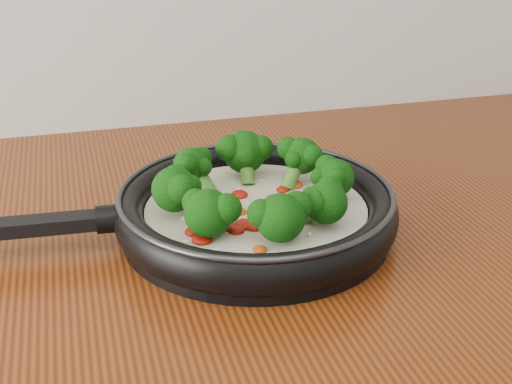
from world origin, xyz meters
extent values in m
cylinder|color=black|center=(0.07, 1.09, 0.91)|extent=(0.32, 0.32, 0.01)
torus|color=black|center=(0.07, 1.09, 0.93)|extent=(0.33, 0.33, 0.03)
torus|color=#2D2D33|center=(0.07, 1.09, 0.95)|extent=(0.32, 0.32, 0.01)
cube|color=black|center=(-0.17, 1.10, 0.93)|extent=(0.18, 0.04, 0.02)
cylinder|color=black|center=(-0.09, 1.10, 0.93)|extent=(0.03, 0.03, 0.03)
cylinder|color=beige|center=(0.07, 1.09, 0.92)|extent=(0.26, 0.26, 0.02)
ellipsoid|color=#961407|center=(0.16, 1.12, 0.93)|extent=(0.03, 0.03, 0.01)
ellipsoid|color=#961407|center=(0.07, 1.07, 0.93)|extent=(0.03, 0.03, 0.01)
ellipsoid|color=#B73F0B|center=(0.14, 1.07, 0.93)|extent=(0.02, 0.02, 0.01)
ellipsoid|color=#961407|center=(-0.01, 1.03, 0.93)|extent=(0.02, 0.02, 0.01)
ellipsoid|color=#961407|center=(0.06, 1.12, 0.93)|extent=(0.03, 0.03, 0.01)
ellipsoid|color=#B73F0B|center=(0.07, 1.06, 0.93)|extent=(0.03, 0.03, 0.01)
ellipsoid|color=#961407|center=(0.03, 1.04, 0.93)|extent=(0.02, 0.02, 0.01)
ellipsoid|color=#961407|center=(0.02, 1.05, 0.93)|extent=(0.02, 0.02, 0.01)
ellipsoid|color=#B73F0B|center=(0.12, 1.13, 0.93)|extent=(0.03, 0.03, 0.01)
ellipsoid|color=#961407|center=(0.04, 1.09, 0.93)|extent=(0.02, 0.02, 0.01)
ellipsoid|color=#961407|center=(0.09, 1.10, 0.93)|extent=(0.02, 0.02, 0.01)
ellipsoid|color=#B73F0B|center=(0.16, 1.09, 0.93)|extent=(0.02, 0.02, 0.01)
ellipsoid|color=#961407|center=(0.11, 1.09, 0.93)|extent=(0.02, 0.02, 0.01)
ellipsoid|color=#961407|center=(0.15, 1.09, 0.93)|extent=(0.02, 0.02, 0.01)
ellipsoid|color=#B73F0B|center=(0.04, 1.08, 0.93)|extent=(0.02, 0.02, 0.01)
ellipsoid|color=#961407|center=(0.12, 1.09, 0.93)|extent=(0.03, 0.03, 0.01)
ellipsoid|color=#961407|center=(0.11, 1.12, 0.93)|extent=(0.02, 0.02, 0.01)
ellipsoid|color=#B73F0B|center=(0.08, 1.06, 0.93)|extent=(0.02, 0.02, 0.01)
ellipsoid|color=#961407|center=(-0.01, 1.05, 0.93)|extent=(0.03, 0.03, 0.01)
ellipsoid|color=#961407|center=(0.00, 1.04, 0.93)|extent=(0.02, 0.02, 0.01)
ellipsoid|color=#B73F0B|center=(0.04, 0.99, 0.93)|extent=(0.02, 0.02, 0.01)
ellipsoid|color=#961407|center=(0.04, 1.05, 0.93)|extent=(0.03, 0.03, 0.01)
ellipsoid|color=#961407|center=(0.05, 1.04, 0.93)|extent=(0.03, 0.03, 0.01)
ellipsoid|color=#B73F0B|center=(0.03, 1.06, 0.93)|extent=(0.02, 0.02, 0.01)
ellipsoid|color=white|center=(0.09, 1.08, 0.93)|extent=(0.01, 0.01, 0.00)
ellipsoid|color=white|center=(-0.02, 1.03, 0.93)|extent=(0.01, 0.01, 0.00)
ellipsoid|color=white|center=(0.04, 1.10, 0.93)|extent=(0.01, 0.00, 0.00)
ellipsoid|color=white|center=(0.06, 1.14, 0.93)|extent=(0.01, 0.01, 0.00)
ellipsoid|color=white|center=(0.06, 1.09, 0.93)|extent=(0.01, 0.01, 0.00)
ellipsoid|color=white|center=(-0.02, 1.08, 0.93)|extent=(0.00, 0.01, 0.00)
ellipsoid|color=white|center=(0.01, 1.11, 0.93)|extent=(0.01, 0.01, 0.00)
ellipsoid|color=white|center=(0.06, 1.09, 0.93)|extent=(0.01, 0.01, 0.00)
ellipsoid|color=white|center=(0.00, 1.03, 0.93)|extent=(0.01, 0.01, 0.00)
ellipsoid|color=white|center=(0.14, 1.10, 0.93)|extent=(0.01, 0.01, 0.00)
ellipsoid|color=white|center=(0.07, 1.09, 0.93)|extent=(0.00, 0.01, 0.00)
ellipsoid|color=white|center=(0.02, 1.10, 0.93)|extent=(0.01, 0.01, 0.00)
ellipsoid|color=white|center=(0.09, 1.10, 0.93)|extent=(0.01, 0.01, 0.00)
ellipsoid|color=white|center=(0.00, 1.10, 0.93)|extent=(0.01, 0.01, 0.00)
ellipsoid|color=white|center=(0.07, 1.01, 0.93)|extent=(0.01, 0.01, 0.00)
ellipsoid|color=white|center=(0.10, 1.01, 0.93)|extent=(0.01, 0.01, 0.00)
ellipsoid|color=white|center=(0.03, 1.07, 0.93)|extent=(0.01, 0.00, 0.00)
ellipsoid|color=white|center=(0.00, 1.01, 0.93)|extent=(0.01, 0.00, 0.00)
ellipsoid|color=white|center=(0.09, 1.16, 0.93)|extent=(0.01, 0.01, 0.00)
ellipsoid|color=white|center=(0.06, 1.06, 0.93)|extent=(0.01, 0.01, 0.00)
ellipsoid|color=white|center=(0.04, 1.05, 0.93)|extent=(0.01, 0.01, 0.00)
ellipsoid|color=white|center=(0.02, 1.15, 0.93)|extent=(0.01, 0.01, 0.00)
ellipsoid|color=white|center=(0.06, 1.07, 0.93)|extent=(0.01, 0.01, 0.00)
ellipsoid|color=white|center=(0.04, 1.10, 0.93)|extent=(0.01, 0.01, 0.00)
ellipsoid|color=white|center=(0.00, 1.07, 0.93)|extent=(0.01, 0.01, 0.00)
ellipsoid|color=white|center=(0.11, 1.07, 0.93)|extent=(0.01, 0.01, 0.00)
cylinder|color=#51892C|center=(0.14, 1.08, 0.95)|extent=(0.04, 0.02, 0.04)
sphere|color=black|center=(0.15, 1.08, 0.96)|extent=(0.05, 0.05, 0.04)
sphere|color=black|center=(0.15, 1.09, 0.97)|extent=(0.03, 0.03, 0.03)
sphere|color=black|center=(0.15, 1.06, 0.97)|extent=(0.03, 0.03, 0.02)
sphere|color=black|center=(0.14, 1.08, 0.96)|extent=(0.02, 0.02, 0.02)
cylinder|color=#51892C|center=(0.12, 1.13, 0.95)|extent=(0.04, 0.03, 0.04)
sphere|color=black|center=(0.14, 1.14, 0.96)|extent=(0.05, 0.05, 0.04)
sphere|color=black|center=(0.12, 1.15, 0.97)|extent=(0.03, 0.03, 0.03)
sphere|color=black|center=(0.15, 1.13, 0.97)|extent=(0.03, 0.03, 0.03)
sphere|color=black|center=(0.13, 1.13, 0.97)|extent=(0.02, 0.02, 0.02)
cylinder|color=#51892C|center=(0.08, 1.16, 0.95)|extent=(0.02, 0.04, 0.04)
sphere|color=black|center=(0.08, 1.18, 0.96)|extent=(0.06, 0.06, 0.05)
sphere|color=black|center=(0.06, 1.17, 0.97)|extent=(0.03, 0.03, 0.03)
sphere|color=black|center=(0.10, 1.17, 0.97)|extent=(0.03, 0.03, 0.03)
sphere|color=black|center=(0.08, 1.16, 0.96)|extent=(0.03, 0.03, 0.03)
cylinder|color=#51892C|center=(0.02, 1.14, 0.95)|extent=(0.03, 0.04, 0.04)
sphere|color=black|center=(0.01, 1.15, 0.96)|extent=(0.04, 0.04, 0.04)
sphere|color=black|center=(0.00, 1.14, 0.97)|extent=(0.03, 0.03, 0.03)
sphere|color=black|center=(0.02, 1.16, 0.97)|extent=(0.03, 0.03, 0.02)
sphere|color=black|center=(0.02, 1.14, 0.96)|extent=(0.02, 0.02, 0.02)
cylinder|color=#51892C|center=(0.00, 1.09, 0.95)|extent=(0.04, 0.02, 0.04)
sphere|color=black|center=(-0.02, 1.09, 0.96)|extent=(0.05, 0.05, 0.05)
sphere|color=black|center=(-0.02, 1.07, 0.97)|extent=(0.03, 0.03, 0.03)
sphere|color=black|center=(-0.02, 1.11, 0.97)|extent=(0.03, 0.03, 0.03)
sphere|color=black|center=(0.00, 1.09, 0.96)|extent=(0.03, 0.03, 0.02)
cylinder|color=#51892C|center=(0.01, 1.04, 0.94)|extent=(0.03, 0.03, 0.03)
sphere|color=black|center=(0.00, 1.03, 0.96)|extent=(0.05, 0.05, 0.05)
sphere|color=black|center=(0.02, 1.02, 0.97)|extent=(0.03, 0.03, 0.03)
sphere|color=black|center=(-0.01, 1.05, 0.97)|extent=(0.03, 0.03, 0.03)
sphere|color=black|center=(0.01, 1.04, 0.96)|extent=(0.03, 0.03, 0.02)
cylinder|color=#51892C|center=(0.07, 1.02, 0.94)|extent=(0.02, 0.03, 0.03)
sphere|color=black|center=(0.07, 1.00, 0.96)|extent=(0.05, 0.05, 0.05)
sphere|color=black|center=(0.09, 1.01, 0.97)|extent=(0.03, 0.03, 0.03)
sphere|color=black|center=(0.05, 1.00, 0.97)|extent=(0.03, 0.03, 0.03)
sphere|color=black|center=(0.07, 1.02, 0.96)|extent=(0.03, 0.03, 0.02)
cylinder|color=#51892C|center=(0.11, 1.03, 0.94)|extent=(0.03, 0.04, 0.03)
sphere|color=black|center=(0.12, 1.02, 0.96)|extent=(0.05, 0.05, 0.04)
sphere|color=black|center=(0.13, 1.04, 0.97)|extent=(0.03, 0.03, 0.03)
sphere|color=black|center=(0.11, 1.01, 0.97)|extent=(0.03, 0.03, 0.03)
sphere|color=black|center=(0.11, 1.03, 0.96)|extent=(0.02, 0.02, 0.02)
camera|label=1|loc=(-0.12, 0.43, 1.26)|focal=48.07mm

